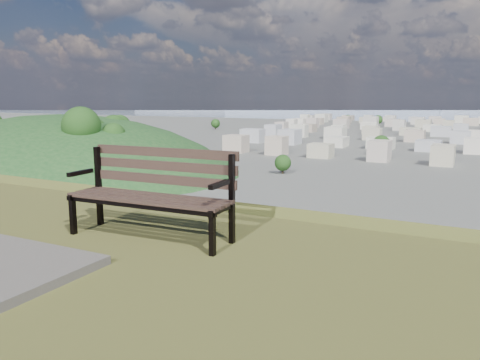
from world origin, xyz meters
The scene contains 4 objects.
park_bench centered at (-0.73, 2.73, 25.51)m, with size 1.77×0.65×0.91m.
green_wooded_hill centered at (-136.69, 120.90, 0.12)m, with size 159.33×127.46×79.66m.
city_trees centered at (-26.39, 319.00, 4.83)m, with size 406.52×387.20×9.98m.
far_hills centered at (-60.92, 1402.93, 25.47)m, with size 2050.00×340.00×60.00m.
Camera 1 is at (2.24, -1.04, 26.43)m, focal length 35.00 mm.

